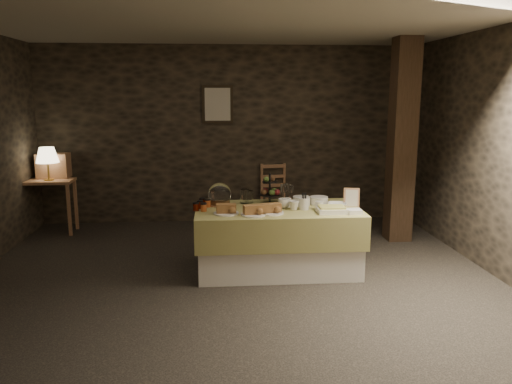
{
  "coord_description": "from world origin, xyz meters",
  "views": [
    {
      "loc": [
        -0.19,
        -4.92,
        1.92
      ],
      "look_at": [
        0.23,
        0.2,
        0.89
      ],
      "focal_mm": 35.0,
      "sensor_mm": 36.0,
      "label": 1
    }
  ],
  "objects": [
    {
      "name": "mug_d",
      "position": [
        0.9,
        0.16,
        0.74
      ],
      "size": [
        0.08,
        0.08,
        0.09
      ],
      "primitive_type": "cylinder",
      "color": "white",
      "rests_on": "buffet_table"
    },
    {
      "name": "timber_column",
      "position": [
        2.2,
        1.32,
        1.3
      ],
      "size": [
        0.3,
        0.3,
        2.6
      ],
      "primitive_type": "cube",
      "color": "black",
      "rests_on": "ground_plane"
    },
    {
      "name": "cup_b",
      "position": [
        0.63,
        0.17,
        0.75
      ],
      "size": [
        0.11,
        0.11,
        0.1
      ],
      "primitive_type": "imported",
      "rotation": [
        0.0,
        0.0,
        0.02
      ],
      "color": "white",
      "rests_on": "buffet_table"
    },
    {
      "name": "console_table",
      "position": [
        -2.5,
        2.0,
        0.62
      ],
      "size": [
        0.7,
        0.4,
        0.75
      ],
      "color": "#956342",
      "rests_on": "ground_plane"
    },
    {
      "name": "bowl",
      "position": [
        1.11,
        0.25,
        0.72
      ],
      "size": [
        0.24,
        0.24,
        0.05
      ],
      "primitive_type": "imported",
      "rotation": [
        0.0,
        0.0,
        -0.21
      ],
      "color": "white",
      "rests_on": "buffet_table"
    },
    {
      "name": "table_lamp",
      "position": [
        -2.45,
        1.95,
        1.09
      ],
      "size": [
        0.3,
        0.3,
        0.45
      ],
      "color": "gold",
      "rests_on": "console_table"
    },
    {
      "name": "bread_platter_center",
      "position": [
        0.18,
        -0.02,
        0.74
      ],
      "size": [
        0.26,
        0.26,
        0.11
      ],
      "color": "white",
      "rests_on": "buffet_table"
    },
    {
      "name": "ground_plane",
      "position": [
        0.0,
        0.0,
        0.0
      ],
      "size": [
        5.5,
        5.0,
        0.01
      ],
      "primitive_type": "cube",
      "color": "black",
      "rests_on": "ground"
    },
    {
      "name": "wine_rack",
      "position": [
        -2.45,
        2.18,
        0.92
      ],
      "size": [
        0.42,
        0.26,
        0.34
      ],
      "primitive_type": "cube",
      "color": "#956342",
      "rests_on": "console_table"
    },
    {
      "name": "menu_frame",
      "position": [
        1.28,
        0.3,
        0.79
      ],
      "size": [
        0.18,
        0.1,
        0.22
      ],
      "primitive_type": "cube",
      "rotation": [
        -0.24,
        0.0,
        -0.22
      ],
      "color": "#956342",
      "rests_on": "buffet_table"
    },
    {
      "name": "tart_dish",
      "position": [
        1.0,
        0.02,
        0.73
      ],
      "size": [
        0.3,
        0.22,
        0.07
      ],
      "color": "white",
      "rests_on": "buffet_table"
    },
    {
      "name": "square_dish",
      "position": [
        1.22,
        -0.04,
        0.72
      ],
      "size": [
        0.14,
        0.14,
        0.04
      ],
      "primitive_type": "cube",
      "color": "white",
      "rests_on": "buffet_table"
    },
    {
      "name": "framed_picture",
      "position": [
        -0.15,
        2.47,
        1.75
      ],
      "size": [
        0.45,
        0.04,
        0.55
      ],
      "color": "black",
      "rests_on": "room_shell"
    },
    {
      "name": "storage_jar_a",
      "position": [
        0.13,
        0.54,
        0.78
      ],
      "size": [
        0.1,
        0.1,
        0.16
      ],
      "primitive_type": "cylinder",
      "color": "white",
      "rests_on": "buffet_table"
    },
    {
      "name": "storage_jar_b",
      "position": [
        0.18,
        0.56,
        0.77
      ],
      "size": [
        0.09,
        0.09,
        0.14
      ],
      "primitive_type": "cylinder",
      "color": "white",
      "rests_on": "buffet_table"
    },
    {
      "name": "cutlery_holder",
      "position": [
        0.74,
        0.18,
        0.76
      ],
      "size": [
        0.1,
        0.1,
        0.12
      ],
      "primitive_type": "cylinder",
      "color": "white",
      "rests_on": "buffet_table"
    },
    {
      "name": "jam_jars",
      "position": [
        -0.34,
        0.31,
        0.74
      ],
      "size": [
        0.18,
        0.32,
        0.07
      ],
      "color": "#5B1104",
      "rests_on": "buffet_table"
    },
    {
      "name": "bread_platter_right",
      "position": [
        0.37,
        0.03,
        0.74
      ],
      "size": [
        0.26,
        0.26,
        0.11
      ],
      "color": "white",
      "rests_on": "buffet_table"
    },
    {
      "name": "cup_a",
      "position": [
        0.53,
        0.27,
        0.75
      ],
      "size": [
        0.16,
        0.16,
        0.1
      ],
      "primitive_type": "imported",
      "rotation": [
        0.0,
        0.0,
        -0.32
      ],
      "color": "white",
      "rests_on": "buffet_table"
    },
    {
      "name": "buffet_table",
      "position": [
        0.47,
        0.26,
        0.4
      ],
      "size": [
        1.76,
        0.94,
        0.7
      ],
      "color": "silver",
      "rests_on": "ground_plane"
    },
    {
      "name": "chair",
      "position": [
        0.69,
        2.34,
        0.39
      ],
      "size": [
        0.46,
        0.44,
        0.68
      ],
      "rotation": [
        0.0,
        0.0,
        0.14
      ],
      "color": "#956342",
      "rests_on": "ground_plane"
    },
    {
      "name": "bread_platter_left",
      "position": [
        -0.09,
        0.05,
        0.74
      ],
      "size": [
        0.26,
        0.26,
        0.11
      ],
      "color": "white",
      "rests_on": "buffet_table"
    },
    {
      "name": "cake_dome",
      "position": [
        -0.15,
        0.47,
        0.8
      ],
      "size": [
        0.26,
        0.26,
        0.26
      ],
      "color": "#956342",
      "rests_on": "buffet_table"
    },
    {
      "name": "fruit_stand",
      "position": [
        0.42,
        0.56,
        0.83
      ],
      "size": [
        0.23,
        0.23,
        0.33
      ],
      "rotation": [
        0.0,
        0.0,
        0.43
      ],
      "color": "black",
      "rests_on": "buffet_table"
    },
    {
      "name": "plate_stack_b",
      "position": [
        0.95,
        0.43,
        0.74
      ],
      "size": [
        0.2,
        0.2,
        0.08
      ],
      "primitive_type": "cylinder",
      "color": "white",
      "rests_on": "buffet_table"
    },
    {
      "name": "plate_stack_a",
      "position": [
        0.74,
        0.38,
        0.75
      ],
      "size": [
        0.19,
        0.19,
        0.1
      ],
      "primitive_type": "cylinder",
      "color": "white",
      "rests_on": "buffet_table"
    },
    {
      "name": "mug_c",
      "position": [
        0.58,
        0.33,
        0.75
      ],
      "size": [
        0.09,
        0.09,
        0.09
      ],
      "primitive_type": "cylinder",
      "color": "white",
      "rests_on": "buffet_table"
    },
    {
      "name": "room_shell",
      "position": [
        0.0,
        0.0,
        1.56
      ],
      "size": [
        5.52,
        5.02,
        2.6
      ],
      "color": "black",
      "rests_on": "ground"
    }
  ]
}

